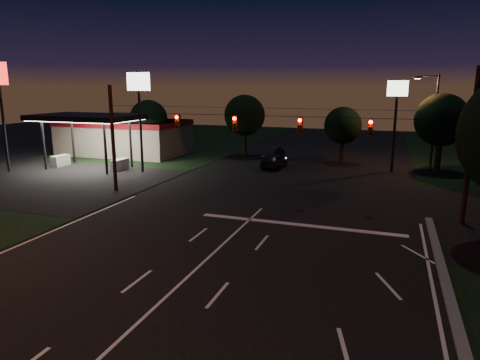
% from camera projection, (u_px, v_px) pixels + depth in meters
% --- Properties ---
extents(ground, '(140.00, 140.00, 0.00)m').
position_uv_depth(ground, '(150.00, 312.00, 15.26)').
color(ground, black).
rests_on(ground, ground).
extents(cross_street_left, '(20.00, 16.00, 0.02)m').
position_uv_depth(cross_street_left, '(44.00, 181.00, 36.48)').
color(cross_street_left, black).
rests_on(cross_street_left, ground).
extents(stop_bar, '(12.00, 0.50, 0.01)m').
position_uv_depth(stop_bar, '(299.00, 225.00, 24.88)').
color(stop_bar, silver).
rests_on(stop_bar, ground).
extents(utility_pole_right, '(0.30, 0.30, 9.00)m').
position_uv_depth(utility_pole_right, '(462.00, 223.00, 25.19)').
color(utility_pole_right, black).
rests_on(utility_pole_right, ground).
extents(utility_pole_left, '(0.28, 0.28, 8.00)m').
position_uv_depth(utility_pole_left, '(116.00, 191.00, 32.97)').
color(utility_pole_left, black).
rests_on(utility_pole_left, ground).
extents(signal_span, '(24.00, 0.40, 1.56)m').
position_uv_depth(signal_span, '(267.00, 124.00, 27.86)').
color(signal_span, black).
rests_on(signal_span, ground).
extents(gas_station, '(14.20, 16.10, 5.25)m').
position_uv_depth(gas_station, '(122.00, 135.00, 49.83)').
color(gas_station, gray).
rests_on(gas_station, ground).
extents(pole_sign_left_near, '(2.20, 0.30, 9.10)m').
position_uv_depth(pole_sign_left_near, '(139.00, 97.00, 38.57)').
color(pole_sign_left_near, black).
rests_on(pole_sign_left_near, ground).
extents(pole_sign_left_far, '(2.00, 0.30, 10.00)m').
position_uv_depth(pole_sign_left_far, '(0.00, 89.00, 38.64)').
color(pole_sign_left_far, black).
rests_on(pole_sign_left_far, ground).
extents(pole_sign_right, '(1.80, 0.30, 8.40)m').
position_uv_depth(pole_sign_right, '(396.00, 105.00, 38.97)').
color(pole_sign_right, black).
rests_on(pole_sign_right, ground).
extents(street_light_right_far, '(2.20, 0.35, 9.00)m').
position_uv_depth(street_light_right_far, '(432.00, 115.00, 39.97)').
color(street_light_right_far, black).
rests_on(street_light_right_far, ground).
extents(tree_far_a, '(4.20, 4.20, 6.42)m').
position_uv_depth(tree_far_a, '(149.00, 119.00, 47.92)').
color(tree_far_a, black).
rests_on(tree_far_a, ground).
extents(tree_far_b, '(4.60, 4.60, 6.98)m').
position_uv_depth(tree_far_b, '(245.00, 116.00, 48.30)').
color(tree_far_b, black).
rests_on(tree_far_b, ground).
extents(tree_far_c, '(3.80, 3.80, 5.86)m').
position_uv_depth(tree_far_c, '(343.00, 126.00, 43.94)').
color(tree_far_c, black).
rests_on(tree_far_c, ground).
extents(tree_far_d, '(4.80, 4.80, 7.30)m').
position_uv_depth(tree_far_d, '(442.00, 121.00, 39.01)').
color(tree_far_d, black).
rests_on(tree_far_d, ground).
extents(car_oncoming_a, '(1.98, 4.51, 1.51)m').
position_uv_depth(car_oncoming_a, '(274.00, 161.00, 41.93)').
color(car_oncoming_a, black).
rests_on(car_oncoming_a, ground).
extents(car_oncoming_b, '(1.74, 4.22, 1.36)m').
position_uv_depth(car_oncoming_b, '(274.00, 153.00, 47.53)').
color(car_oncoming_b, black).
rests_on(car_oncoming_b, ground).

